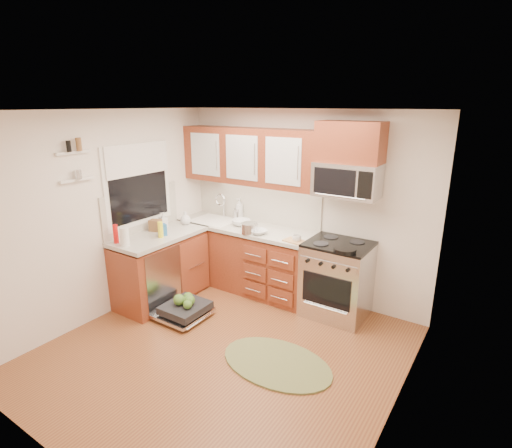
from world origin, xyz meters
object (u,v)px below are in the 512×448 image
Objects in this scene: upper_cabinets at (249,156)px; paper_towel_roll at (125,237)px; microwave at (347,180)px; rug at (277,363)px; skillet at (345,250)px; bowl_b at (241,222)px; range at (337,279)px; bowl_a at (258,232)px; dishwasher at (183,310)px; sink at (214,229)px; stock_pot at (249,228)px; cutting_board at (295,241)px; cup at (297,239)px.

upper_cabinets is 1.93m from paper_towel_roll.
microwave is 2.20m from rug.
skillet is 1.65m from bowl_b.
range is 1.17m from bowl_a.
upper_cabinets is 2.93× the size of dishwasher.
paper_towel_roll is (-2.03, -0.15, 1.03)m from rug.
dishwasher is at bearing -94.15° from bowl_b.
rug is (1.84, -1.28, -0.79)m from sink.
rug is 5.34× the size of stock_pot.
dishwasher is 2.59× the size of cutting_board.
microwave is at bearing 90.00° from range.
stock_pot is 0.37m from bowl_b.
dishwasher reaches higher than rug.
stock_pot reaches higher than cutting_board.
bowl_b is (-0.41, 0.19, 0.01)m from bowl_a.
stock_pot is 0.98× the size of bowl_a.
range is at bearing 10.21° from stock_pot.
upper_cabinets reaches higher than microwave.
bowl_b is (-1.63, 0.26, -0.01)m from skillet.
sink is 1.47m from cup.
upper_cabinets reaches higher than paper_towel_roll.
microwave is 0.83m from skillet.
stock_pot reaches higher than bowl_b.
sink is at bearing 145.09° from rug.
sink is at bearing -177.37° from bowl_b.
microwave is at bearing 15.81° from stock_pot.
paper_towel_roll is at bearing -145.89° from range.
dishwasher is at bearing -152.77° from skillet.
skillet is 0.98× the size of bowl_b.
range is at bearing 0.30° from sink.
range is at bearing 20.92° from cutting_board.
cup is (0.93, -0.32, -0.91)m from upper_cabinets.
skillet is 1.13× the size of stock_pot.
rug is (-0.09, -1.41, -1.69)m from microwave.
sink is at bearing -163.55° from upper_cabinets.
bowl_a is (0.88, -0.17, 0.15)m from sink.
upper_cabinets is 7.59× the size of cutting_board.
skillet is at bearing 27.23° from dishwasher.
upper_cabinets is 1.71× the size of rug.
dishwasher is 1.46m from rug.
dishwasher is (-1.54, -1.25, -1.60)m from microwave.
cutting_board is (-0.50, -0.19, 0.46)m from range.
range is 3.52× the size of cutting_board.
sink is 5.72× the size of cup.
microwave is (0.00, 0.12, 1.23)m from range.
microwave is 2.55m from dishwasher.
stock_pot reaches higher than rug.
upper_cabinets is 0.92m from bowl_b.
stock_pot is 0.67m from cutting_board.
cutting_board is (1.04, 0.94, 0.83)m from dishwasher.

